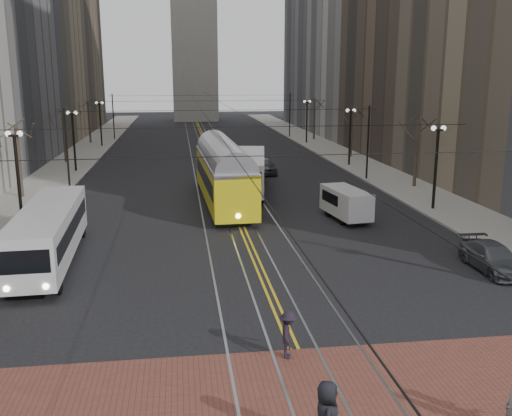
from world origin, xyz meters
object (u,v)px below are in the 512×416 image
object	(u,v)px
rear_bus	(249,173)
cargo_van	(346,204)
transit_bus	(49,235)
streetcar	(223,179)
sedan_grey	(265,166)
pedestrian_d	(288,334)
sedan_parked	(493,257)

from	to	relation	value
rear_bus	cargo_van	size ratio (longest dim) A/B	2.49
rear_bus	cargo_van	bearing A→B (deg)	-54.77
transit_bus	streetcar	distance (m)	15.79
streetcar	sedan_grey	world-z (taller)	streetcar
streetcar	pedestrian_d	xyz separation A→B (m)	(0.23, -23.77, -0.98)
cargo_van	rear_bus	bearing A→B (deg)	108.54
streetcar	cargo_van	size ratio (longest dim) A/B	3.32
cargo_van	pedestrian_d	distance (m)	19.18
rear_bus	cargo_van	world-z (taller)	rear_bus
streetcar	pedestrian_d	distance (m)	23.79
cargo_van	sedan_parked	distance (m)	11.34
rear_bus	sedan_parked	world-z (taller)	rear_bus
transit_bus	pedestrian_d	bearing A→B (deg)	-51.12
transit_bus	cargo_van	xyz separation A→B (m)	(17.16, 6.45, -0.40)
cargo_van	sedan_parked	bearing A→B (deg)	-76.43
sedan_grey	pedestrian_d	xyz separation A→B (m)	(-4.68, -36.10, 0.08)
transit_bus	pedestrian_d	size ratio (longest dim) A/B	6.99
streetcar	sedan_grey	xyz separation A→B (m)	(4.92, 12.33, -1.06)
pedestrian_d	transit_bus	bearing A→B (deg)	50.26
cargo_van	sedan_grey	world-z (taller)	cargo_van
rear_bus	pedestrian_d	distance (m)	27.99
cargo_van	pedestrian_d	size ratio (longest dim) A/B	2.84
sedan_grey	sedan_parked	world-z (taller)	sedan_grey
cargo_van	sedan_grey	distance (m)	18.51
transit_bus	cargo_van	size ratio (longest dim) A/B	2.46
streetcar	pedestrian_d	bearing A→B (deg)	-91.42
sedan_grey	cargo_van	bearing A→B (deg)	-85.91
rear_bus	sedan_parked	bearing A→B (deg)	-57.25
transit_bus	sedan_grey	distance (m)	28.78
rear_bus	pedestrian_d	bearing A→B (deg)	-85.82
rear_bus	pedestrian_d	xyz separation A→B (m)	(-2.12, -27.90, -0.67)
sedan_parked	sedan_grey	bearing A→B (deg)	103.45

